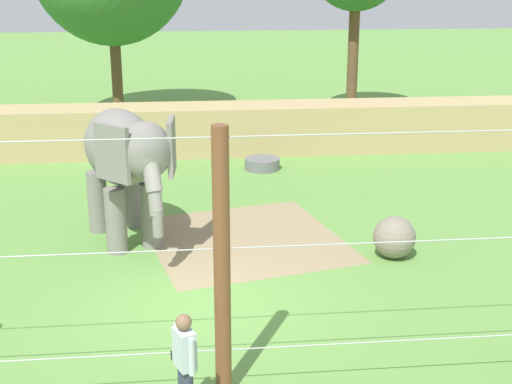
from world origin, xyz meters
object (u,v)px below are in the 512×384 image
elephant (125,156)px  water_tub (262,164)px  enrichment_ball (394,237)px  zookeeper (185,364)px

elephant → water_tub: size_ratio=3.62×
enrichment_ball → zookeeper: bearing=-129.6°
zookeeper → enrichment_ball: bearing=50.4°
water_tub → elephant: bearing=-122.2°
zookeeper → water_tub: (2.48, 12.89, -0.74)m
elephant → zookeeper: 7.18m
enrichment_ball → water_tub: (-2.09, 7.37, -0.28)m
zookeeper → elephant: bearing=100.2°
enrichment_ball → zookeeper: 7.18m
elephant → water_tub: elephant is taller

